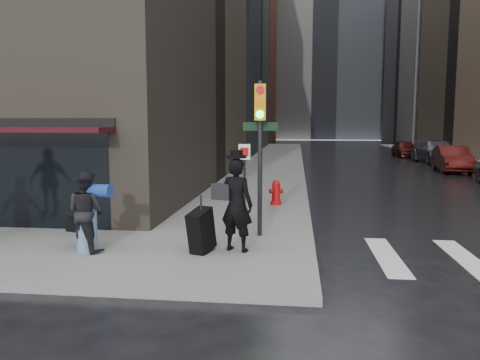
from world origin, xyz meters
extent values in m
plane|color=black|center=(0.00, 0.00, 0.00)|extent=(140.00, 140.00, 0.00)
cube|color=slate|center=(0.00, 27.00, 0.07)|extent=(4.00, 50.00, 0.15)
cube|color=slate|center=(13.50, 27.00, 0.07)|extent=(3.00, 50.00, 0.15)
cube|color=silver|center=(3.50, 1.00, 0.01)|extent=(0.50, 3.00, 0.01)
cube|color=silver|center=(5.10, 1.00, 0.01)|extent=(0.50, 3.00, 0.01)
cube|color=brown|center=(-13.00, 62.00, 13.00)|extent=(22.00, 20.00, 26.00)
cube|color=slate|center=(6.00, 78.00, 16.00)|extent=(40.00, 12.00, 32.00)
imported|color=black|center=(0.35, 0.50, 1.13)|extent=(0.82, 0.67, 1.95)
cylinder|color=black|center=(0.35, 0.50, 2.12)|extent=(0.42, 0.42, 0.05)
cylinder|color=black|center=(0.35, 0.50, 2.18)|extent=(0.26, 0.26, 0.16)
cube|color=black|center=(0.02, 0.54, 1.39)|extent=(0.44, 0.25, 0.34)
cube|color=black|center=(-0.35, 0.25, 0.61)|extent=(0.55, 0.82, 0.99)
cylinder|color=black|center=(-0.35, 0.25, 1.13)|extent=(0.04, 0.04, 0.46)
imported|color=black|center=(-2.73, 0.09, 0.98)|extent=(0.98, 0.87, 1.67)
cube|color=black|center=(-3.05, 0.38, 0.65)|extent=(0.56, 0.42, 0.31)
cylinder|color=navy|center=(-2.44, 0.10, 1.43)|extent=(0.54, 0.35, 0.27)
cylinder|color=black|center=(0.72, 1.90, 1.96)|extent=(0.11, 0.11, 3.62)
cube|color=orange|center=(0.74, 1.70, 3.27)|extent=(0.26, 0.18, 0.81)
cylinder|color=red|center=(0.74, 1.61, 3.54)|extent=(0.18, 0.06, 0.18)
cylinder|color=orange|center=(0.74, 1.61, 3.27)|extent=(0.18, 0.06, 0.18)
cylinder|color=#19E533|center=(0.74, 1.61, 3.00)|extent=(0.18, 0.06, 0.18)
cylinder|color=black|center=(0.36, 1.88, 1.24)|extent=(0.05, 0.05, 2.17)
cube|color=white|center=(0.36, 1.85, 2.14)|extent=(0.27, 0.04, 0.36)
cube|color=black|center=(0.72, 1.98, 2.73)|extent=(0.81, 0.08, 0.20)
cylinder|color=#A80A0A|center=(0.92, 6.21, 0.21)|extent=(0.35, 0.35, 0.11)
cylinder|color=#A80A0A|center=(0.92, 6.21, 0.48)|extent=(0.27, 0.27, 0.67)
sphere|color=#A80A0A|center=(0.92, 6.21, 0.84)|extent=(0.24, 0.24, 0.24)
cylinder|color=#A80A0A|center=(0.92, 6.21, 0.59)|extent=(0.47, 0.32, 0.16)
imported|color=#440E0D|center=(10.51, 19.29, 0.75)|extent=(2.04, 4.70, 1.50)
imported|color=#434349|center=(11.35, 25.46, 0.81)|extent=(2.62, 5.70, 1.62)
imported|color=#3D100C|center=(10.57, 31.63, 0.70)|extent=(1.66, 4.09, 1.39)
camera|label=1|loc=(1.58, -8.96, 2.80)|focal=35.00mm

